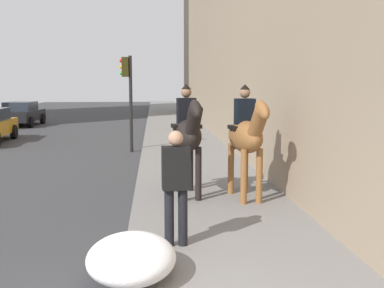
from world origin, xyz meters
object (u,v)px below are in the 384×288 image
object	(u,v)px
mounted_horse_near	(187,134)
pedestrian_greeting	(176,180)
car_mid_lane	(22,113)
mounted_horse_far	(246,135)
traffic_light_near_curb	(128,88)

from	to	relation	value
mounted_horse_near	pedestrian_greeting	world-z (taller)	mounted_horse_near
mounted_horse_near	pedestrian_greeting	distance (m)	3.00
pedestrian_greeting	car_mid_lane	xyz separation A→B (m)	(21.41, 8.10, -0.35)
pedestrian_greeting	car_mid_lane	bearing A→B (deg)	18.24
mounted_horse_near	car_mid_lane	world-z (taller)	mounted_horse_near
mounted_horse_far	pedestrian_greeting	size ratio (longest dim) A/B	1.39
pedestrian_greeting	mounted_horse_far	bearing A→B (deg)	-33.15
mounted_horse_far	traffic_light_near_curb	bearing A→B (deg)	-166.64
mounted_horse_near	mounted_horse_far	bearing A→B (deg)	68.91
mounted_horse_far	traffic_light_near_curb	distance (m)	8.18
car_mid_lane	traffic_light_near_curb	bearing A→B (deg)	-146.85
mounted_horse_far	car_mid_lane	xyz separation A→B (m)	(18.78, 9.66, -0.70)
mounted_horse_far	traffic_light_near_curb	size ratio (longest dim) A/B	0.68
mounted_horse_near	car_mid_lane	distance (m)	20.33
car_mid_lane	traffic_light_near_curb	xyz separation A→B (m)	(-11.15, -6.87, 1.60)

